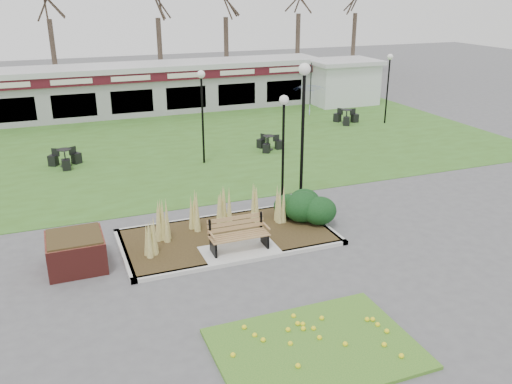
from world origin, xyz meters
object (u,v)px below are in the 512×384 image
object	(u,v)px
lamp_post_far_right	(389,73)
bistro_set_d	(346,119)
service_hut	(342,81)
bistro_set_c	(269,145)
park_bench	(238,234)
lamp_post_mid_right	(202,97)
lamp_post_near_left	(304,103)
patio_umbrella	(310,100)
lamp_post_near_right	(283,126)
food_pavilion	(128,89)
brick_planter	(76,251)
bistro_set_a	(65,161)

from	to	relation	value
lamp_post_far_right	bistro_set_d	world-z (taller)	lamp_post_far_right
service_hut	bistro_set_c	bearing A→B (deg)	-135.90
park_bench	lamp_post_mid_right	xyz separation A→B (m)	(1.45, 8.53, 2.32)
lamp_post_near_left	park_bench	bearing A→B (deg)	-139.10
bistro_set_c	patio_umbrella	world-z (taller)	patio_umbrella
bistro_set_d	patio_umbrella	bearing A→B (deg)	179.49
park_bench	lamp_post_near_left	bearing A→B (deg)	40.90
lamp_post_near_right	bistro_set_d	xyz separation A→B (m)	(8.26, 9.78, -2.53)
lamp_post_near_right	bistro_set_d	bearing A→B (deg)	49.82
lamp_post_near_right	bistro_set_c	world-z (taller)	lamp_post_near_right
park_bench	lamp_post_near_left	distance (m)	5.39
service_hut	food_pavilion	bearing A→B (deg)	171.73
brick_planter	service_hut	distance (m)	24.71
bistro_set_a	lamp_post_near_right	bearing A→B (deg)	-46.48
lamp_post_near_left	bistro_set_c	distance (m)	7.34
lamp_post_near_right	bistro_set_d	world-z (taller)	lamp_post_near_right
bistro_set_c	lamp_post_near_left	bearing A→B (deg)	-102.59
bistro_set_c	patio_umbrella	xyz separation A→B (m)	(3.82, 3.39, 1.24)
lamp_post_mid_right	lamp_post_far_right	xyz separation A→B (m)	(11.54, 3.42, -0.13)
lamp_post_mid_right	brick_planter	bearing A→B (deg)	-126.93
food_pavilion	bistro_set_c	world-z (taller)	food_pavilion
service_hut	lamp_post_far_right	distance (m)	5.97
service_hut	lamp_post_near_right	distance (m)	18.38
park_bench	lamp_post_far_right	bearing A→B (deg)	42.62
brick_planter	lamp_post_far_right	xyz separation A→B (m)	(17.39, 11.20, 2.31)
food_pavilion	lamp_post_far_right	size ratio (longest dim) A/B	6.44
park_bench	food_pavilion	size ratio (longest dim) A/B	0.07
bistro_set_c	lamp_post_far_right	bearing A→B (deg)	17.68
brick_planter	lamp_post_mid_right	xyz separation A→B (m)	(5.85, 7.78, 2.43)
lamp_post_far_right	patio_umbrella	world-z (taller)	lamp_post_far_right
service_hut	patio_umbrella	size ratio (longest dim) A/B	1.88
service_hut	bistro_set_d	size ratio (longest dim) A/B	3.05
service_hut	bistro_set_d	bearing A→B (deg)	-116.96
lamp_post_far_right	bistro_set_c	bearing A→B (deg)	-162.32
brick_planter	food_pavilion	bearing A→B (deg)	76.94
lamp_post_far_right	bistro_set_a	size ratio (longest dim) A/B	2.70
park_bench	service_hut	xyz separation A→B (m)	(13.50, 17.75, 0.86)
service_hut	bistro_set_c	size ratio (longest dim) A/B	3.44
lamp_post_far_right	service_hut	bearing A→B (deg)	85.00
brick_planter	lamp_post_near_right	bearing A→B (deg)	17.24
lamp_post_near_left	bistro_set_a	distance (m)	11.00
park_bench	brick_planter	bearing A→B (deg)	170.31
bistro_set_a	patio_umbrella	bearing A→B (deg)	11.24
lamp_post_near_right	lamp_post_mid_right	xyz separation A→B (m)	(-1.24, 5.58, 0.10)
park_bench	brick_planter	world-z (taller)	park_bench
food_pavilion	service_hut	xyz separation A→B (m)	(13.50, -1.96, -0.03)
food_pavilion	bistro_set_a	bearing A→B (deg)	-113.78
brick_planter	lamp_post_near_left	xyz separation A→B (m)	(7.81, 2.20, 3.07)
bistro_set_a	bistro_set_d	xyz separation A→B (m)	(15.14, 2.53, 0.01)
brick_planter	lamp_post_near_right	xyz separation A→B (m)	(7.09, 2.20, 2.33)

